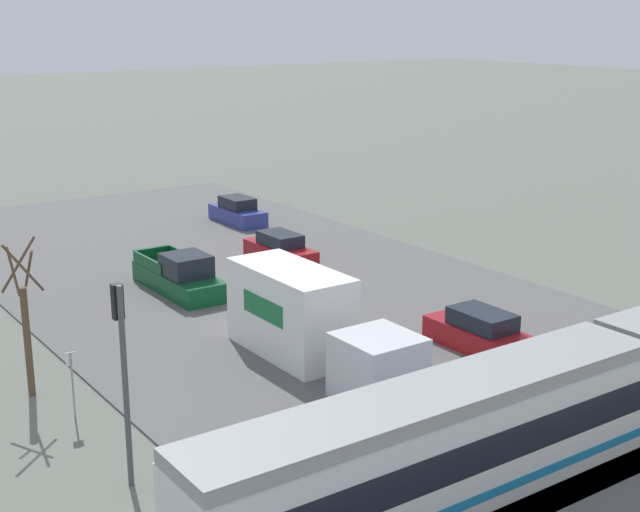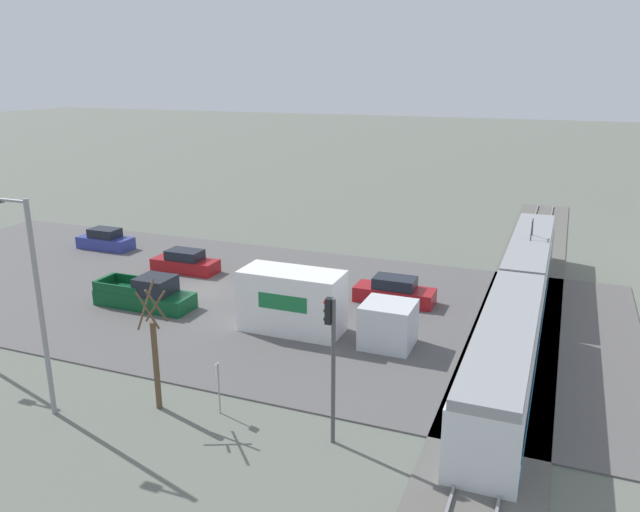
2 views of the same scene
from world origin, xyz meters
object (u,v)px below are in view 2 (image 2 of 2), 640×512
Objects in this scene: light_rail_tram at (519,301)px; sedan_car_1 at (105,240)px; sedan_car_2 at (185,263)px; box_truck at (315,306)px; pickup_truck at (146,295)px; no_parking_sign at (219,383)px; traffic_light_pole at (331,352)px; sedan_car_0 at (395,292)px; street_tree at (155,353)px; street_lamp_near_crossing at (35,295)px.

sedan_car_1 is at bearing -98.35° from light_rail_tram.
light_rail_tram is at bearing 85.04° from sedan_car_2.
box_truck reaches higher than pickup_truck.
box_truck reaches higher than no_parking_sign.
light_rail_tram is 13.23× the size of no_parking_sign.
sedan_car_2 is 19.03m from no_parking_sign.
sedan_car_2 is 0.81× the size of traffic_light_pole.
box_truck is 2.11× the size of sedan_car_1.
box_truck is at bearing 66.66° from sedan_car_1.
traffic_light_pole reaches higher than sedan_car_0.
street_tree is 5.03m from street_lamp_near_crossing.
no_parking_sign is at bearing 111.19° from street_lamp_near_crossing.
box_truck is at bearing 175.88° from no_parking_sign.
box_truck is 10.03m from traffic_light_pole.
no_parking_sign reaches higher than sedan_car_0.
street_lamp_near_crossing is at bearing 16.40° from sedan_car_2.
sedan_car_1 is 0.81× the size of street_tree.
traffic_light_pole is (8.85, 4.26, 2.06)m from box_truck.
sedan_car_2 is at bearing -142.56° from no_parking_sign.
box_truck is at bearing 156.26° from sedan_car_0.
sedan_car_0 is at bearing 88.22° from sedan_car_2.
sedan_car_2 is (-1.90, -21.92, -0.92)m from light_rail_tram.
street_tree is (9.17, -3.14, 0.86)m from box_truck.
no_parking_sign is (15.10, 11.56, 0.64)m from sedan_car_2.
sedan_car_0 is 1.09× the size of sedan_car_1.
sedan_car_0 is 14.84m from sedan_car_2.
sedan_car_1 is 31.23m from traffic_light_pole.
no_parking_sign is (-2.48, 6.39, -3.68)m from street_lamp_near_crossing.
street_lamp_near_crossing is (15.67, -16.75, 3.41)m from light_rail_tram.
sedan_car_0 is (-6.02, 13.20, -0.08)m from pickup_truck.
sedan_car_1 is 27.11m from no_parking_sign.
light_rail_tram reaches higher than pickup_truck.
sedan_car_2 is 18.82m from street_lamp_near_crossing.
box_truck is at bearing -154.29° from traffic_light_pole.
no_parking_sign is at bearing 37.44° from sedan_car_2.
sedan_car_1 is (-3.09, -23.78, 0.02)m from sedan_car_0.
pickup_truck is at bearing -90.04° from box_truck.
traffic_light_pole is (13.43, -5.48, 2.03)m from light_rail_tram.
street_tree is 0.61× the size of street_lamp_near_crossing.
street_tree reaches higher than no_parking_sign.
street_lamp_near_crossing is (17.58, 5.17, 4.33)m from sedan_car_2.
street_lamp_near_crossing is at bearing 34.95° from sedan_car_1.
street_tree reaches higher than sedan_car_0.
pickup_truck is at bearing 114.52° from sedan_car_0.
sedan_car_2 is (-0.46, -14.83, -0.01)m from sedan_car_0.
light_rail_tram is at bearing 133.10° from street_lamp_near_crossing.
box_truck is 13.83m from sedan_car_2.
box_truck is 4.15× the size of no_parking_sign.
no_parking_sign reaches higher than pickup_truck.
pickup_truck reaches higher than sedan_car_0.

